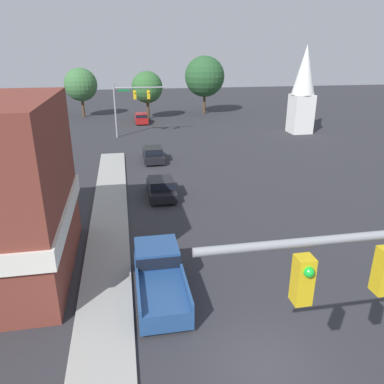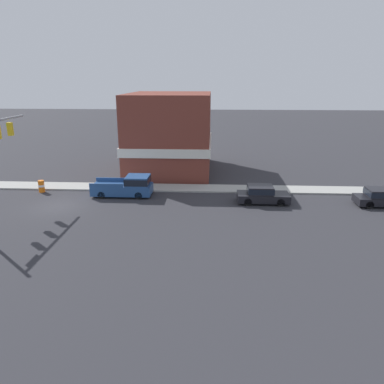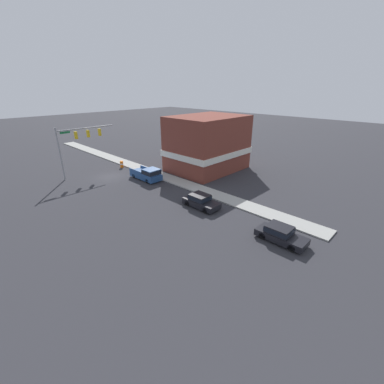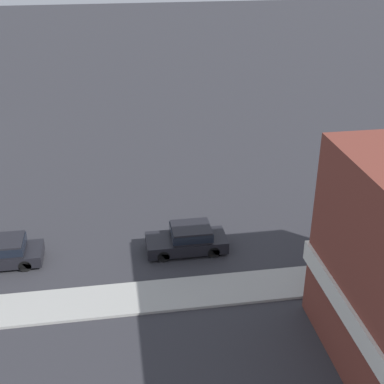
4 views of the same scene
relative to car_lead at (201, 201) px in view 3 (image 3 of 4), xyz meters
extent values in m
plane|color=#2D2D33|center=(1.89, -16.98, -0.77)|extent=(200.00, 200.00, 0.00)
cube|color=#9E9E99|center=(-3.81, -16.98, -0.70)|extent=(2.40, 60.00, 0.14)
cylinder|color=gray|center=(7.18, -20.63, 3.01)|extent=(0.22, 0.22, 7.56)
cylinder|color=gray|center=(2.89, -20.63, 6.29)|extent=(8.60, 0.18, 0.18)
cube|color=gold|center=(4.53, -20.63, 5.42)|extent=(0.36, 0.36, 1.05)
sphere|color=green|center=(4.53, -20.83, 5.74)|extent=(0.22, 0.22, 0.22)
cube|color=gold|center=(2.69, -20.63, 5.42)|extent=(0.36, 0.36, 1.05)
sphere|color=green|center=(2.69, -20.83, 5.74)|extent=(0.22, 0.22, 0.22)
cube|color=gold|center=(0.84, -20.63, 5.42)|extent=(0.36, 0.36, 1.05)
sphere|color=green|center=(0.84, -20.83, 5.74)|extent=(0.22, 0.22, 0.22)
cube|color=#196B38|center=(5.98, -20.63, 6.00)|extent=(1.40, 0.04, 0.30)
cylinder|color=black|center=(-0.86, 1.45, -0.44)|extent=(0.22, 0.66, 0.66)
cylinder|color=black|center=(0.86, 1.45, -0.44)|extent=(0.22, 0.66, 0.66)
cylinder|color=black|center=(-0.86, -1.23, -0.44)|extent=(0.22, 0.66, 0.66)
cylinder|color=black|center=(0.86, -1.23, -0.44)|extent=(0.22, 0.66, 0.66)
cube|color=black|center=(0.00, 0.11, -0.27)|extent=(1.93, 4.33, 0.65)
cube|color=black|center=(0.00, -0.15, 0.39)|extent=(1.78, 2.08, 0.66)
cube|color=black|center=(0.00, -0.15, 0.39)|extent=(1.80, 2.16, 0.46)
cylinder|color=black|center=(-0.60, 11.28, -0.44)|extent=(0.22, 0.66, 0.66)
cylinder|color=black|center=(1.07, 11.28, -0.44)|extent=(0.22, 0.66, 0.66)
cylinder|color=black|center=(-0.60, 8.55, -0.44)|extent=(0.22, 0.66, 0.66)
cylinder|color=black|center=(1.07, 8.55, -0.44)|extent=(0.22, 0.66, 0.66)
cube|color=black|center=(0.24, 9.91, -0.29)|extent=(1.89, 4.41, 0.61)
cube|color=black|center=(0.24, 9.65, 0.34)|extent=(1.74, 2.12, 0.65)
cube|color=black|center=(0.24, 9.65, 0.34)|extent=(1.76, 2.20, 0.46)
cylinder|color=black|center=(-2.30, -10.62, -0.44)|extent=(0.22, 0.66, 0.66)
cylinder|color=black|center=(-0.38, -10.62, -0.44)|extent=(0.22, 0.66, 0.66)
cylinder|color=black|center=(-2.30, -13.90, -0.44)|extent=(0.22, 0.66, 0.66)
cylinder|color=black|center=(-0.38, -13.90, -0.44)|extent=(0.22, 0.66, 0.66)
cube|color=navy|center=(-1.34, -12.26, -0.17)|extent=(2.14, 5.29, 0.85)
cube|color=navy|center=(-1.34, -10.82, 0.67)|extent=(2.03, 2.01, 0.82)
cube|color=black|center=(-1.34, -10.82, 0.67)|extent=(2.05, 2.09, 0.57)
cube|color=navy|center=(-2.35, -13.41, 0.43)|extent=(0.12, 2.98, 0.35)
cube|color=navy|center=(-0.33, -13.41, 0.43)|extent=(0.12, 2.98, 0.35)
cylinder|color=orange|center=(-2.01, -20.00, -0.22)|extent=(0.54, 0.54, 1.11)
cylinder|color=white|center=(-2.01, -20.00, -0.16)|extent=(0.55, 0.55, 0.20)
cube|color=brown|center=(-11.39, -8.99, 3.52)|extent=(11.76, 8.90, 8.59)
cube|color=silver|center=(-11.39, -8.99, 2.28)|extent=(12.06, 9.20, 0.90)
camera|label=1|loc=(-2.52, -26.51, 9.77)|focal=35.00mm
camera|label=2|loc=(30.42, -4.26, 9.37)|focal=35.00mm
camera|label=3|loc=(19.75, 17.83, 12.12)|focal=24.00mm
camera|label=4|loc=(-24.35, 3.65, 15.22)|focal=50.00mm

